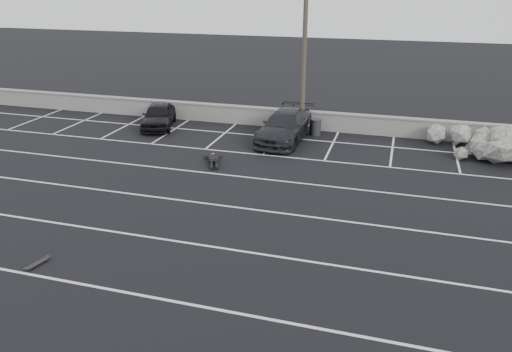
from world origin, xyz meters
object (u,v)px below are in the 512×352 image
(trash_bin, at_px, (316,127))
(person, at_px, (213,157))
(utility_pole, at_px, (304,46))
(car_left, at_px, (159,115))
(skateboard, at_px, (37,263))
(riprap_pile, at_px, (496,148))
(car_right, at_px, (285,126))

(trash_bin, xyz_separation_m, person, (-3.85, -5.49, -0.22))
(utility_pole, relative_size, person, 3.69)
(car_left, bearing_deg, skateboard, -95.06)
(skateboard, bearing_deg, trash_bin, 82.02)
(trash_bin, xyz_separation_m, riprap_pile, (8.83, -1.26, 0.06))
(car_left, xyz_separation_m, utility_pole, (8.08, 1.20, 3.99))
(trash_bin, bearing_deg, person, -125.03)
(skateboard, bearing_deg, car_left, 114.76)
(trash_bin, bearing_deg, skateboard, -109.99)
(utility_pole, distance_m, riprap_pile, 10.63)
(car_right, bearing_deg, trash_bin, 47.45)
(car_left, bearing_deg, person, -59.61)
(car_right, distance_m, riprap_pile, 10.24)
(car_right, xyz_separation_m, skateboard, (-4.23, -14.13, -0.69))
(utility_pole, height_order, person, utility_pole)
(person, bearing_deg, utility_pole, 39.27)
(car_left, distance_m, skateboard, 14.89)
(car_right, height_order, skateboard, car_right)
(trash_bin, distance_m, riprap_pile, 8.92)
(car_left, height_order, person, car_left)
(person, bearing_deg, riprap_pile, -4.51)
(car_right, relative_size, riprap_pile, 0.93)
(utility_pole, relative_size, skateboard, 12.76)
(person, bearing_deg, trash_bin, 32.01)
(car_right, bearing_deg, skateboard, -102.96)
(person, height_order, skateboard, person)
(utility_pole, distance_m, trash_bin, 4.31)
(car_left, height_order, utility_pole, utility_pole)
(car_left, relative_size, riprap_pile, 0.72)
(car_left, relative_size, utility_pole, 0.44)
(utility_pole, relative_size, riprap_pile, 1.64)
(trash_bin, height_order, skateboard, trash_bin)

